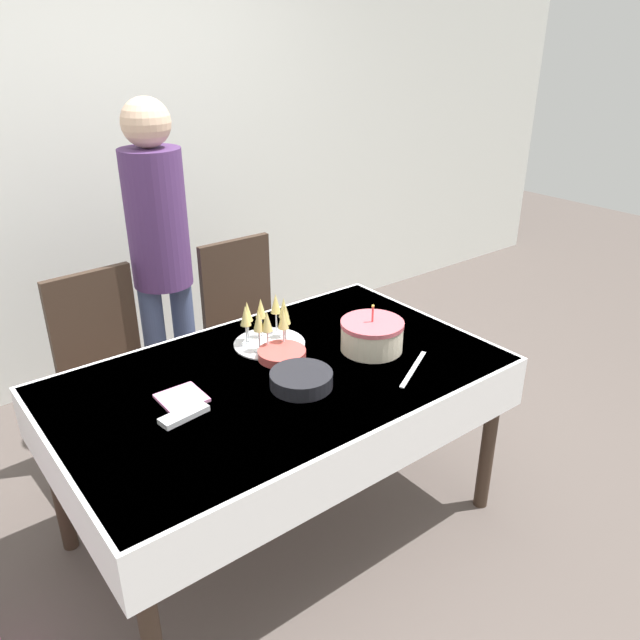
{
  "coord_description": "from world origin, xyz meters",
  "views": [
    {
      "loc": [
        -1.14,
        -1.71,
        1.92
      ],
      "look_at": [
        0.25,
        0.07,
        0.86
      ],
      "focal_mm": 35.0,
      "sensor_mm": 36.0,
      "label": 1
    }
  ],
  "objects": [
    {
      "name": "ground_plane",
      "position": [
        0.0,
        0.0,
        0.0
      ],
      "size": [
        12.0,
        12.0,
        0.0
      ],
      "primitive_type": "plane",
      "color": "#564C47"
    },
    {
      "name": "wall_back",
      "position": [
        0.0,
        1.76,
        1.35
      ],
      "size": [
        8.0,
        0.05,
        2.7
      ],
      "color": "silver",
      "rests_on": "ground_plane"
    },
    {
      "name": "dining_table",
      "position": [
        0.0,
        0.0,
        0.64
      ],
      "size": [
        1.67,
        1.02,
        0.74
      ],
      "color": "white",
      "rests_on": "ground_plane"
    },
    {
      "name": "dining_chair_far_left",
      "position": [
        -0.37,
        0.83,
        0.53
      ],
      "size": [
        0.44,
        0.44,
        0.96
      ],
      "color": "#38281E",
      "rests_on": "ground_plane"
    },
    {
      "name": "dining_chair_far_right",
      "position": [
        0.37,
        0.83,
        0.53
      ],
      "size": [
        0.42,
        0.42,
        0.96
      ],
      "color": "#38281E",
      "rests_on": "ground_plane"
    },
    {
      "name": "birthday_cake",
      "position": [
        0.4,
        -0.07,
        0.81
      ],
      "size": [
        0.25,
        0.25,
        0.2
      ],
      "color": "beige",
      "rests_on": "dining_table"
    },
    {
      "name": "champagne_tray",
      "position": [
        0.1,
        0.22,
        0.84
      ],
      "size": [
        0.29,
        0.29,
        0.18
      ],
      "color": "silver",
      "rests_on": "dining_table"
    },
    {
      "name": "plate_stack_main",
      "position": [
        0.01,
        -0.13,
        0.77
      ],
      "size": [
        0.23,
        0.23,
        0.06
      ],
      "color": "black",
      "rests_on": "dining_table"
    },
    {
      "name": "plate_stack_dessert",
      "position": [
        0.07,
        0.09,
        0.76
      ],
      "size": [
        0.19,
        0.19,
        0.03
      ],
      "color": "#CC4C47",
      "rests_on": "dining_table"
    },
    {
      "name": "cake_knife",
      "position": [
        0.42,
        -0.29,
        0.75
      ],
      "size": [
        0.27,
        0.16,
        0.0
      ],
      "color": "silver",
      "rests_on": "dining_table"
    },
    {
      "name": "fork_pile",
      "position": [
        -0.42,
        -0.05,
        0.75
      ],
      "size": [
        0.18,
        0.08,
        0.02
      ],
      "color": "silver",
      "rests_on": "dining_table"
    },
    {
      "name": "napkin_pile",
      "position": [
        -0.38,
        0.05,
        0.75
      ],
      "size": [
        0.15,
        0.15,
        0.01
      ],
      "color": "pink",
      "rests_on": "dining_table"
    },
    {
      "name": "person_standing",
      "position": [
        -0.01,
        0.96,
        1.01
      ],
      "size": [
        0.28,
        0.28,
        1.67
      ],
      "color": "#3F4C72",
      "rests_on": "ground_plane"
    }
  ]
}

